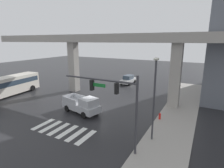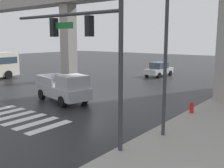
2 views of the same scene
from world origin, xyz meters
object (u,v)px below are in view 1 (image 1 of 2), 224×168
traffic_signal_mast (115,97)px  street_lamp_near_corner (155,91)px  street_lamp_mid_block (175,72)px  city_bus (7,85)px  pickup_truck (83,105)px  sedan_white (128,79)px  fire_hydrant (160,117)px

traffic_signal_mast → street_lamp_near_corner: 3.45m
traffic_signal_mast → street_lamp_near_corner: (2.25, 2.62, 0.17)m
street_lamp_near_corner → street_lamp_mid_block: size_ratio=1.00×
city_bus → pickup_truck: bearing=0.4°
sedan_white → pickup_truck: bearing=-86.0°
street_lamp_near_corner → pickup_truck: bearing=167.0°
pickup_truck → fire_hydrant: 9.01m
sedan_white → fire_hydrant: bearing=-55.2°
traffic_signal_mast → fire_hydrant: (1.85, 7.06, -3.96)m
sedan_white → traffic_signal_mast: (8.00, -21.25, 3.54)m
pickup_truck → traffic_signal_mast: (6.83, -4.71, 3.40)m
fire_hydrant → city_bus: bearing=-174.0°
pickup_truck → street_lamp_mid_block: (9.08, 7.57, 3.57)m
street_lamp_mid_block → street_lamp_near_corner: bearing=-90.0°
city_bus → traffic_signal_mast: 22.12m
city_bus → street_lamp_mid_block: street_lamp_mid_block is taller
street_lamp_mid_block → pickup_truck: bearing=-140.2°
street_lamp_mid_block → traffic_signal_mast: bearing=-100.4°
city_bus → traffic_signal_mast: size_ratio=1.69×
street_lamp_near_corner → fire_hydrant: street_lamp_near_corner is taller
city_bus → traffic_signal_mast: traffic_signal_mast is taller
sedan_white → street_lamp_near_corner: (10.25, -18.63, 3.70)m
pickup_truck → sedan_white: (-1.17, 16.55, -0.14)m
pickup_truck → traffic_signal_mast: 8.97m
sedan_white → traffic_signal_mast: traffic_signal_mast is taller
traffic_signal_mast → street_lamp_near_corner: size_ratio=0.90×
city_bus → sedan_white: city_bus is taller
street_lamp_mid_block → sedan_white: bearing=138.8°
street_lamp_near_corner → street_lamp_mid_block: bearing=90.0°
city_bus → street_lamp_near_corner: street_lamp_near_corner is taller
pickup_truck → sedan_white: size_ratio=1.23×
city_bus → street_lamp_near_corner: size_ratio=1.52×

